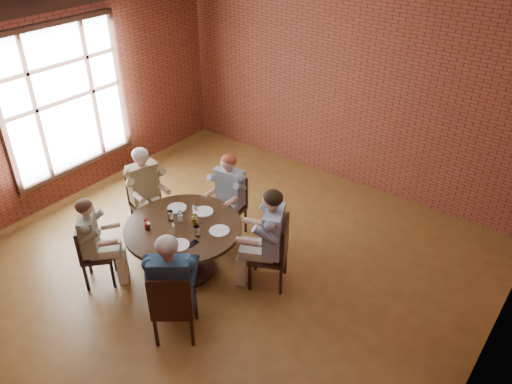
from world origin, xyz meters
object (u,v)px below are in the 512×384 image
Objects in this scene: chair_c at (145,199)px; chair_d at (91,251)px; chair_a at (276,251)px; diner_e at (172,286)px; diner_c at (146,192)px; dining_table at (184,239)px; diner_d at (95,242)px; chair_e at (173,305)px; diner_b at (228,197)px; diner_a at (268,239)px; chair_b at (232,203)px; smartphone at (193,244)px.

chair_d is at bearing -146.23° from chair_c.
diner_e is at bearing -42.98° from chair_a.
diner_e reaches higher than diner_c.
dining_table is 1.11× the size of diner_c.
diner_d is 1.29× the size of chair_e.
diner_c is (-1.00, -0.65, 0.02)m from diner_b.
diner_a is 1.03× the size of diner_c.
dining_table is at bearing -90.00° from chair_b.
chair_e is (1.82, -1.27, -0.15)m from diner_c.
chair_a is 0.72× the size of diner_c.
chair_d is 0.91× the size of chair_e.
chair_a is at bearing -141.55° from chair_e.
diner_e reaches higher than chair_b.
chair_e is (1.90, -1.30, 0.01)m from chair_c.
chair_b is 2.01m from diner_d.
chair_d is at bearing -148.93° from smartphone.
diner_c is at bearing -31.30° from diner_d.
diner_a reaches higher than chair_b.
dining_table is at bearing 152.46° from smartphone.
smartphone is at bearing -68.84° from diner_a.
diner_b reaches higher than chair_d.
chair_b is at bearing -106.56° from diner_e.
diner_b is 1.99m from diner_e.
diner_c is at bearing -111.35° from chair_a.
smartphone reaches higher than dining_table.
chair_d is (-0.81, -0.87, -0.04)m from dining_table.
chair_e is (1.49, -0.11, -0.10)m from diner_d.
dining_table is at bearing -90.00° from diner_a.
dining_table is 1.19m from chair_d.
diner_e is at bearing -40.07° from diner_a.
chair_e is at bearing -106.85° from chair_c.
diner_a is at bearing 48.76° from smartphone.
diner_b is at bearing 94.92° from dining_table.
diner_b is at bearing -137.70° from chair_a.
dining_table is 1.55× the size of chair_a.
chair_e is at bearing -72.59° from chair_b.
diner_e is at bearing -106.75° from diner_c.
chair_b is at bearing 90.00° from diner_b.
chair_e is 6.68× the size of smartphone.
diner_d is at bearing -42.34° from chair_e.
diner_c is 9.25× the size of smartphone.
diner_b is at bearing -90.00° from chair_b.
diner_a is (0.99, 0.50, 0.18)m from dining_table.
chair_c is at bearing -72.41° from chair_e.
diner_c is at bearing -148.70° from chair_b.
chair_a is at bearing -100.39° from chair_d.
chair_e is at bearing -107.52° from diner_c.
diner_a is at bearing 26.57° from dining_table.
chair_c is at bearing -71.65° from diner_e.
dining_table is 1.08× the size of diner_a.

